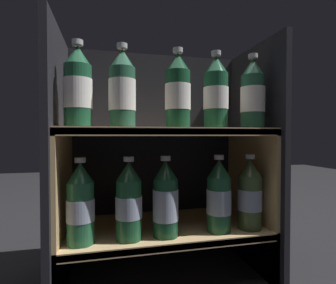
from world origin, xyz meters
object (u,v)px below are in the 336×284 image
object	(u,v)px
bottle_upper_front_2	(178,93)
bottle_lower_front_3	(219,197)
bottle_upper_front_1	(122,91)
bottle_upper_front_0	(78,89)
bottle_lower_front_2	(166,201)
bottle_lower_front_4	(250,195)
bottle_upper_front_4	(253,96)
bottle_upper_front_3	(216,94)
bottle_lower_front_1	(129,202)
bottle_lower_front_0	(80,205)

from	to	relation	value
bottle_upper_front_2	bottle_lower_front_3	world-z (taller)	bottle_upper_front_2
bottle_upper_front_1	bottle_upper_front_0	bearing A→B (deg)	180.00
bottle_upper_front_2	bottle_lower_front_2	world-z (taller)	bottle_upper_front_2
bottle_lower_front_3	bottle_lower_front_4	distance (m)	0.11
bottle_upper_front_0	bottle_upper_front_4	xyz separation A→B (m)	(0.54, 0.00, 0.00)
bottle_upper_front_2	bottle_upper_front_3	world-z (taller)	same
bottle_upper_front_1	bottle_upper_front_4	size ratio (longest dim) A/B	1.00
bottle_upper_front_4	bottle_lower_front_4	size ratio (longest dim) A/B	1.00
bottle_upper_front_2	bottle_lower_front_3	bearing A→B (deg)	0.00
bottle_lower_front_4	bottle_upper_front_1	bearing A→B (deg)	-180.00
bottle_lower_front_1	bottle_lower_front_2	xyz separation A→B (m)	(0.11, 0.00, -0.00)
bottle_lower_front_1	bottle_lower_front_2	distance (m)	0.11
bottle_upper_front_4	bottle_lower_front_3	world-z (taller)	bottle_upper_front_4
bottle_upper_front_4	bottle_lower_front_4	distance (m)	0.33
bottle_upper_front_3	bottle_lower_front_1	distance (m)	0.43
bottle_upper_front_4	bottle_upper_front_3	bearing A→B (deg)	-180.00
bottle_upper_front_3	bottle_lower_front_2	world-z (taller)	bottle_upper_front_3
bottle_lower_front_0	bottle_lower_front_1	world-z (taller)	same
bottle_upper_front_4	bottle_upper_front_0	bearing A→B (deg)	-180.00
bottle_upper_front_1	bottle_lower_front_1	world-z (taller)	bottle_upper_front_1
bottle_upper_front_0	bottle_upper_front_2	xyz separation A→B (m)	(0.29, -0.00, 0.00)
bottle_upper_front_2	bottle_lower_front_3	xyz separation A→B (m)	(0.14, 0.00, -0.33)
bottle_upper_front_4	bottle_lower_front_2	world-z (taller)	bottle_upper_front_4
bottle_lower_front_0	bottle_lower_front_1	size ratio (longest dim) A/B	1.00
bottle_upper_front_2	bottle_lower_front_1	xyz separation A→B (m)	(-0.15, 0.00, -0.33)
bottle_upper_front_1	bottle_lower_front_1	bearing A→B (deg)	0.00
bottle_upper_front_2	bottle_lower_front_0	distance (m)	0.43
bottle_upper_front_3	bottle_lower_front_3	xyz separation A→B (m)	(0.01, 0.00, -0.33)
bottle_upper_front_3	bottle_lower_front_0	world-z (taller)	bottle_upper_front_3
bottle_upper_front_1	bottle_upper_front_3	size ratio (longest dim) A/B	1.00
bottle_upper_front_0	bottle_lower_front_4	size ratio (longest dim) A/B	1.00
bottle_upper_front_0	bottle_lower_front_4	world-z (taller)	bottle_upper_front_0
bottle_upper_front_4	bottle_lower_front_2	distance (m)	0.44
bottle_lower_front_1	bottle_lower_front_3	xyz separation A→B (m)	(0.28, 0.00, -0.00)
bottle_lower_front_4	bottle_lower_front_1	bearing A→B (deg)	-180.00
bottle_upper_front_2	bottle_upper_front_3	distance (m)	0.12
bottle_lower_front_2	bottle_upper_front_3	bearing A→B (deg)	0.00
bottle_lower_front_3	bottle_upper_front_4	bearing A→B (deg)	0.00
bottle_upper_front_1	bottle_lower_front_0	xyz separation A→B (m)	(-0.12, 0.00, -0.33)
bottle_lower_front_0	bottle_lower_front_2	size ratio (longest dim) A/B	1.00
bottle_upper_front_0	bottle_lower_front_2	xyz separation A→B (m)	(0.25, 0.00, -0.33)
bottle_lower_front_3	bottle_lower_front_4	size ratio (longest dim) A/B	1.00
bottle_upper_front_2	bottle_lower_front_2	distance (m)	0.33
bottle_upper_front_4	bottle_lower_front_0	xyz separation A→B (m)	(-0.54, -0.00, -0.33)
bottle_upper_front_0	bottle_lower_front_1	size ratio (longest dim) A/B	1.00
bottle_lower_front_0	bottle_lower_front_3	xyz separation A→B (m)	(0.42, 0.00, -0.00)
bottle_upper_front_3	bottle_upper_front_4	bearing A→B (deg)	0.00
bottle_upper_front_3	bottle_lower_front_4	size ratio (longest dim) A/B	1.00
bottle_upper_front_0	bottle_upper_front_4	world-z (taller)	same
bottle_upper_front_4	bottle_lower_front_0	bearing A→B (deg)	-180.00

